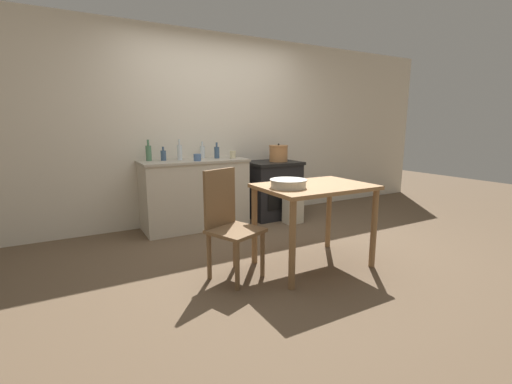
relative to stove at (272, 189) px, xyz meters
name	(u,v)px	position (x,y,z in m)	size (l,w,h in m)	color
ground_plane	(274,251)	(-0.74, -1.24, -0.41)	(14.00, 14.00, 0.00)	brown
wall_back	(214,129)	(-0.74, 0.34, 0.87)	(8.00, 0.07, 2.55)	beige
counter_cabinet	(195,194)	(-1.16, 0.02, 0.04)	(1.35, 0.59, 0.89)	beige
stove	(272,189)	(0.00, 0.00, 0.00)	(0.74, 0.65, 0.81)	black
work_table	(314,198)	(-0.60, -1.73, 0.25)	(1.02, 0.73, 0.78)	#997047
chair	(229,222)	(-1.40, -1.56, 0.09)	(0.52, 0.52, 0.95)	brown
flour_sack	(293,210)	(0.07, -0.45, -0.23)	(0.25, 0.17, 0.36)	beige
stock_pot	(278,153)	(0.08, -0.05, 0.52)	(0.27, 0.27, 0.26)	#B77A47
mixing_bowl_large	(288,183)	(-0.91, -1.74, 0.42)	(0.33, 0.33, 0.07)	silver
bottle_far_left	(217,152)	(-0.82, 0.07, 0.56)	(0.07, 0.07, 0.21)	#3D5675
bottle_left	(202,152)	(-0.98, 0.20, 0.57)	(0.06, 0.06, 0.22)	silver
bottle_mid_left	(180,152)	(-1.33, 0.06, 0.58)	(0.06, 0.06, 0.26)	silver
bottle_center_left	(163,155)	(-1.52, 0.11, 0.55)	(0.07, 0.07, 0.17)	#3D5675
bottle_center	(149,153)	(-1.69, 0.16, 0.58)	(0.07, 0.07, 0.26)	#517F5B
cup_center_right	(233,155)	(-0.64, -0.04, 0.53)	(0.08, 0.08, 0.10)	beige
cup_mid_right	(197,157)	(-1.17, -0.13, 0.53)	(0.09, 0.09, 0.09)	#4C6B99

